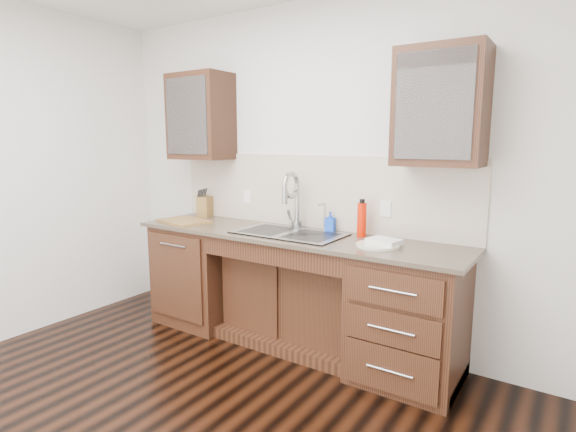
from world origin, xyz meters
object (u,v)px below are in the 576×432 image
Objects in this scene: water_bottle at (362,220)px; cutting_board at (184,221)px; plate at (378,245)px; knife_block at (206,206)px; soap_bottle at (330,221)px.

water_bottle reaches higher than cutting_board.
knife_block is at bearing 171.87° from plate.
knife_block is at bearing 171.25° from soap_bottle.
plate is 0.67× the size of cutting_board.
water_bottle is 1.59m from cutting_board.
soap_bottle is at bearing 169.32° from water_bottle.
cutting_board is (-1.55, -0.29, -0.12)m from water_bottle.
cutting_board is (0.06, -0.33, -0.09)m from knife_block.
water_bottle is 0.34m from plate.
water_bottle is at bearing -20.21° from soap_bottle.
soap_bottle is 0.62× the size of water_bottle.
knife_block is (-1.32, -0.02, 0.02)m from soap_bottle.
soap_bottle is at bearing -16.88° from knife_block.
knife_block is (-1.83, 0.26, 0.09)m from plate.
plate is (0.51, -0.28, -0.07)m from soap_bottle.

